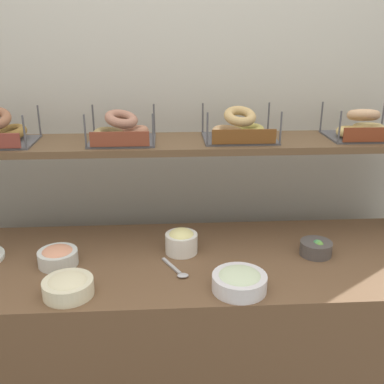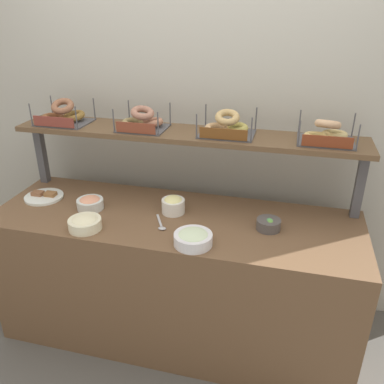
% 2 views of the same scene
% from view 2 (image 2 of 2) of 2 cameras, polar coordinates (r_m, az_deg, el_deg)
% --- Properties ---
extents(ground_plane, '(8.00, 8.00, 0.00)m').
position_cam_2_polar(ground_plane, '(2.84, -2.18, -18.74)').
color(ground_plane, '#595651').
extents(back_wall, '(3.33, 0.06, 2.40)m').
position_cam_2_polar(back_wall, '(2.68, 0.73, 8.59)').
color(back_wall, '#B6B4A8').
rests_on(back_wall, ground_plane).
extents(deli_counter, '(2.13, 0.70, 0.85)m').
position_cam_2_polar(deli_counter, '(2.56, -2.34, -11.92)').
color(deli_counter, brown).
rests_on(deli_counter, ground_plane).
extents(shelf_riser_left, '(0.05, 0.05, 0.40)m').
position_cam_2_polar(shelf_riser_left, '(2.89, -20.51, 5.07)').
color(shelf_riser_left, '#4C4C51').
rests_on(shelf_riser_left, deli_counter).
extents(shelf_riser_right, '(0.05, 0.05, 0.40)m').
position_cam_2_polar(shelf_riser_right, '(2.43, 22.64, 0.96)').
color(shelf_riser_right, '#4C4C51').
rests_on(shelf_riser_right, deli_counter).
extents(upper_shelf, '(2.09, 0.32, 0.03)m').
position_cam_2_polar(upper_shelf, '(2.40, -0.86, 8.18)').
color(upper_shelf, brown).
rests_on(upper_shelf, shelf_riser_left).
extents(bowl_scallion_spread, '(0.20, 0.20, 0.08)m').
position_cam_2_polar(bowl_scallion_spread, '(2.06, 0.16, -6.52)').
color(bowl_scallion_spread, white).
rests_on(bowl_scallion_spread, deli_counter).
extents(bowl_lox_spread, '(0.16, 0.16, 0.08)m').
position_cam_2_polar(bowl_lox_spread, '(2.48, -14.20, -1.50)').
color(bowl_lox_spread, silver).
rests_on(bowl_lox_spread, deli_counter).
extents(bowl_veggie_mix, '(0.13, 0.13, 0.07)m').
position_cam_2_polar(bowl_veggie_mix, '(2.23, 10.77, -4.51)').
color(bowl_veggie_mix, '#4F4A48').
rests_on(bowl_veggie_mix, deli_counter).
extents(bowl_potato_salad, '(0.18, 0.18, 0.07)m').
position_cam_2_polar(bowl_potato_salad, '(2.27, -14.91, -4.23)').
color(bowl_potato_salad, '#F0E9C4').
rests_on(bowl_potato_salad, deli_counter).
extents(bowl_egg_salad, '(0.14, 0.14, 0.11)m').
position_cam_2_polar(bowl_egg_salad, '(2.36, -2.67, -1.77)').
color(bowl_egg_salad, white).
rests_on(bowl_egg_salad, deli_counter).
extents(serving_plate_white, '(0.24, 0.24, 0.04)m').
position_cam_2_polar(serving_plate_white, '(2.71, -20.19, -0.57)').
color(serving_plate_white, white).
rests_on(serving_plate_white, deli_counter).
extents(serving_spoon_near_plate, '(0.10, 0.16, 0.01)m').
position_cam_2_polar(serving_spoon_near_plate, '(2.24, -4.42, -4.66)').
color(serving_spoon_near_plate, '#B7B7BC').
rests_on(serving_spoon_near_plate, deli_counter).
extents(bagel_basket_cinnamon_raisin, '(0.31, 0.26, 0.15)m').
position_cam_2_polar(bagel_basket_cinnamon_raisin, '(2.68, -17.73, 10.26)').
color(bagel_basket_cinnamon_raisin, '#4C4C51').
rests_on(bagel_basket_cinnamon_raisin, upper_shelf).
extents(bagel_basket_everything, '(0.29, 0.26, 0.14)m').
position_cam_2_polar(bagel_basket_everything, '(2.45, -7.02, 9.87)').
color(bagel_basket_everything, '#4C4C51').
rests_on(bagel_basket_everything, upper_shelf).
extents(bagel_basket_sesame, '(0.31, 0.25, 0.14)m').
position_cam_2_polar(bagel_basket_sesame, '(2.34, 4.91, 9.14)').
color(bagel_basket_sesame, '#4C4C51').
rests_on(bagel_basket_sesame, upper_shelf).
extents(bagel_basket_plain, '(0.30, 0.24, 0.14)m').
position_cam_2_polar(bagel_basket_plain, '(2.32, 18.42, 7.77)').
color(bagel_basket_plain, '#4C4C51').
rests_on(bagel_basket_plain, upper_shelf).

